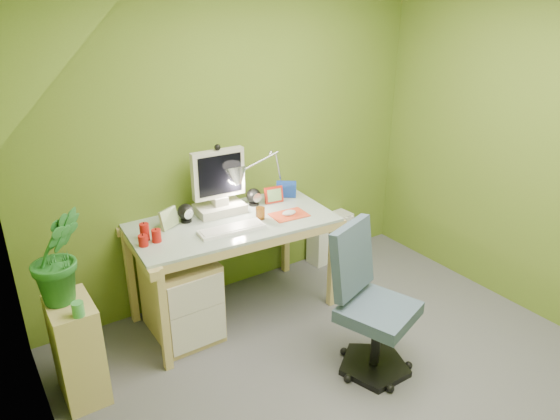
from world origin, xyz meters
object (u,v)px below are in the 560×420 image
side_ledge (78,350)px  potted_plant (58,256)px  desk_lamp (273,164)px  monitor (218,178)px  desk (234,268)px  task_chair (379,311)px  radiator (330,238)px

side_ledge → potted_plant: bearing=90.0°
desk_lamp → side_ledge: (-1.61, -0.43, -0.71)m
monitor → desk_lamp: 0.45m
desk → task_chair: (0.43, -1.03, 0.06)m
desk → monitor: 0.66m
desk → desk_lamp: bearing=26.1°
side_ledge → potted_plant: size_ratio=1.15×
monitor → desk_lamp: size_ratio=0.93×
desk → task_chair: bearing=-63.2°
desk → desk_lamp: 0.82m
monitor → radiator: size_ratio=1.29×
radiator → desk: bearing=-170.7°
desk → radiator: desk is taller
desk → desk_lamp: size_ratio=2.46×
side_ledge → task_chair: task_chair is taller
monitor → radiator: 1.37m
task_chair → radiator: bearing=43.3°
task_chair → desk_lamp: bearing=69.6°
desk → desk_lamp: desk_lamp is taller
task_chair → radiator: (0.68, 1.30, -0.23)m
potted_plant → desk: bearing=9.7°
monitor → potted_plant: (-1.16, -0.38, -0.10)m
monitor → side_ledge: 1.41m
side_ledge → desk: bearing=12.1°
desk → monitor: (0.00, 0.18, 0.63)m
side_ledge → radiator: side_ledge is taller
task_chair → monitor: bearing=90.2°
side_ledge → task_chair: size_ratio=0.73×
monitor → side_ledge: monitor is taller
desk → radiator: size_ratio=3.43×
monitor → task_chair: bearing=-67.5°
monitor → radiator: (1.10, 0.09, -0.80)m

